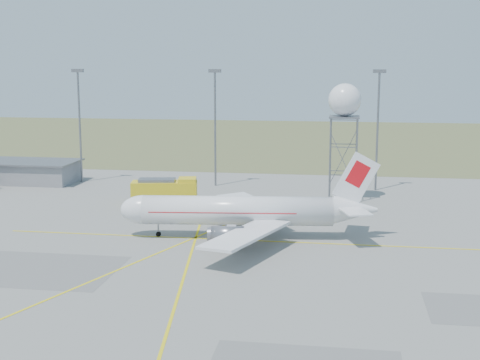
# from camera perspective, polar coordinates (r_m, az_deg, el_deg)

# --- Properties ---
(ground) EXTENTS (400.00, 400.00, 0.00)m
(ground) POSITION_cam_1_polar(r_m,az_deg,el_deg) (54.96, -4.90, -13.26)
(ground) COLOR gray
(ground) RESTS_ON ground
(grass_strip) EXTENTS (400.00, 120.00, 0.03)m
(grass_strip) POSITION_cam_1_polar(r_m,az_deg,el_deg) (190.63, 5.07, 3.46)
(grass_strip) COLOR #4F5B32
(grass_strip) RESTS_ON ground
(building_grey) EXTENTS (19.00, 10.00, 3.90)m
(building_grey) POSITION_cam_1_polar(r_m,az_deg,el_deg) (128.18, -17.84, 0.69)
(building_grey) COLOR gray
(building_grey) RESTS_ON ground
(mast_a) EXTENTS (2.20, 0.50, 20.50)m
(mast_a) POSITION_cam_1_polar(r_m,az_deg,el_deg) (124.68, -13.54, 5.33)
(mast_a) COLOR slate
(mast_a) RESTS_ON ground
(mast_b) EXTENTS (2.20, 0.50, 20.50)m
(mast_b) POSITION_cam_1_polar(r_m,az_deg,el_deg) (117.52, -2.14, 5.33)
(mast_b) COLOR slate
(mast_b) RESTS_ON ground
(mast_c) EXTENTS (2.20, 0.50, 20.50)m
(mast_c) POSITION_cam_1_polar(r_m,az_deg,el_deg) (115.54, 11.68, 5.05)
(mast_c) COLOR slate
(mast_c) RESTS_ON ground
(airliner_main) EXTENTS (32.23, 31.19, 10.97)m
(airliner_main) POSITION_cam_1_polar(r_m,az_deg,el_deg) (83.26, 0.18, -2.69)
(airliner_main) COLOR white
(airliner_main) RESTS_ON ground
(radar_tower) EXTENTS (5.10, 5.10, 18.46)m
(radar_tower) POSITION_cam_1_polar(r_m,az_deg,el_deg) (106.20, 8.85, 3.78)
(radar_tower) COLOR slate
(radar_tower) RESTS_ON ground
(fire_truck) EXTENTS (10.50, 5.42, 4.03)m
(fire_truck) POSITION_cam_1_polar(r_m,az_deg,el_deg) (104.25, -6.32, -0.96)
(fire_truck) COLOR gold
(fire_truck) RESTS_ON ground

